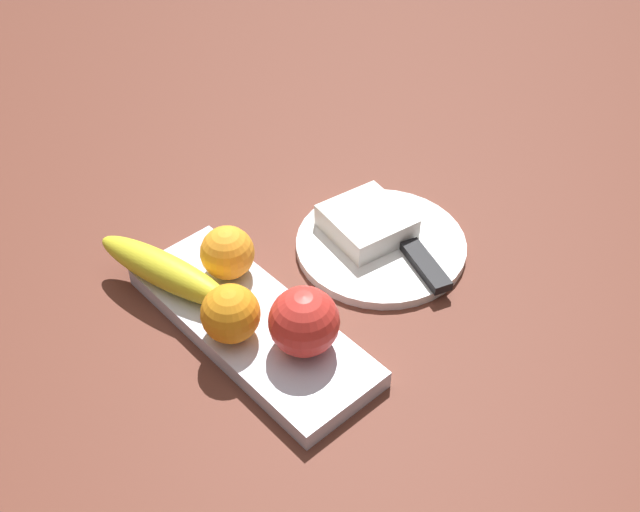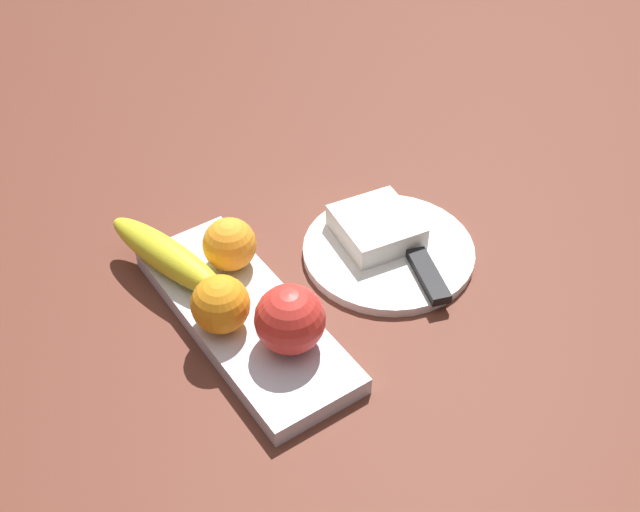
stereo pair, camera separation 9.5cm
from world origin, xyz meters
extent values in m
plane|color=brown|center=(0.00, 0.00, 0.00)|extent=(2.40, 2.40, 0.00)
cube|color=silver|center=(-0.04, 0.01, 0.01)|extent=(0.33, 0.12, 0.02)
sphere|color=red|center=(-0.11, -0.01, 0.06)|extent=(0.08, 0.08, 0.08)
ellipsoid|color=yellow|center=(0.07, 0.05, 0.04)|extent=(0.20, 0.09, 0.04)
sphere|color=orange|center=(0.03, -0.02, 0.06)|extent=(0.06, 0.06, 0.06)
sphere|color=orange|center=(-0.05, 0.04, 0.06)|extent=(0.07, 0.07, 0.07)
cylinder|color=white|center=(-0.04, -0.20, 0.01)|extent=(0.22, 0.22, 0.01)
cube|color=white|center=(-0.01, -0.20, 0.03)|extent=(0.11, 0.11, 0.03)
cube|color=silver|center=(-0.06, -0.23, 0.01)|extent=(0.15, 0.07, 0.00)
cube|color=black|center=(-0.11, -0.21, 0.02)|extent=(0.09, 0.05, 0.01)
camera|label=1|loc=(-0.55, 0.37, 0.70)|focal=45.27mm
camera|label=2|loc=(-0.61, 0.30, 0.70)|focal=45.27mm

